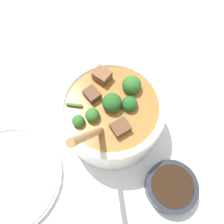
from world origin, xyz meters
TOP-DOWN VIEW (x-y plane):
  - ground_plane at (0.00, 0.00)m, footprint 4.00×4.00m
  - stew_bowl at (-0.00, 0.00)m, footprint 0.22×0.22m
  - condiment_bowl at (-0.18, -0.07)m, footprint 0.11×0.11m
  - empty_plate at (-0.05, 0.26)m, footprint 0.24×0.24m

SIDE VIEW (x-z plane):
  - ground_plane at x=0.00m, z-range 0.00..0.00m
  - empty_plate at x=-0.05m, z-range 0.00..0.02m
  - condiment_bowl at x=-0.18m, z-range 0.00..0.03m
  - stew_bowl at x=0.00m, z-range -0.06..0.19m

